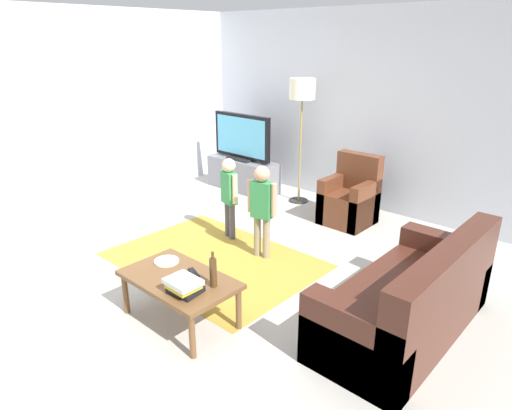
{
  "coord_description": "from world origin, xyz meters",
  "views": [
    {
      "loc": [
        3.0,
        -2.7,
        2.3
      ],
      "look_at": [
        0.0,
        0.6,
        0.65
      ],
      "focal_mm": 31.77,
      "sensor_mm": 36.0,
      "label": 1
    }
  ],
  "objects_px": {
    "child_near_tv": "(229,191)",
    "child_center": "(262,204)",
    "couch": "(414,304)",
    "book_stack": "(184,286)",
    "coffee_table": "(179,282)",
    "floor_lamp": "(302,96)",
    "tv_remote": "(194,273)",
    "tv_stand": "(243,175)",
    "tv": "(242,138)",
    "bottle": "(213,272)",
    "plate": "(166,261)",
    "armchair": "(351,201)"
  },
  "relations": [
    {
      "from": "child_near_tv",
      "to": "child_center",
      "type": "xyz_separation_m",
      "value": [
        0.63,
        -0.13,
        0.03
      ]
    },
    {
      "from": "couch",
      "to": "book_stack",
      "type": "xyz_separation_m",
      "value": [
        -1.33,
        -1.27,
        0.19
      ]
    },
    {
      "from": "child_center",
      "to": "coffee_table",
      "type": "distance_m",
      "value": 1.43
    },
    {
      "from": "floor_lamp",
      "to": "coffee_table",
      "type": "height_order",
      "value": "floor_lamp"
    },
    {
      "from": "tv_remote",
      "to": "tv_stand",
      "type": "bearing_deg",
      "value": 148.63
    },
    {
      "from": "tv",
      "to": "child_near_tv",
      "type": "bearing_deg",
      "value": -50.71
    },
    {
      "from": "bottle",
      "to": "tv_remote",
      "type": "relative_size",
      "value": 1.8
    },
    {
      "from": "couch",
      "to": "bottle",
      "type": "xyz_separation_m",
      "value": [
        -1.23,
        -1.05,
        0.26
      ]
    },
    {
      "from": "tv",
      "to": "child_center",
      "type": "height_order",
      "value": "tv"
    },
    {
      "from": "tv",
      "to": "child_near_tv",
      "type": "height_order",
      "value": "tv"
    },
    {
      "from": "child_center",
      "to": "book_stack",
      "type": "relative_size",
      "value": 3.89
    },
    {
      "from": "tv_stand",
      "to": "tv",
      "type": "xyz_separation_m",
      "value": [
        0.0,
        -0.02,
        0.6
      ]
    },
    {
      "from": "child_center",
      "to": "book_stack",
      "type": "distance_m",
      "value": 1.59
    },
    {
      "from": "tv",
      "to": "bottle",
      "type": "xyz_separation_m",
      "value": [
        2.42,
        -2.84,
        -0.3
      ]
    },
    {
      "from": "couch",
      "to": "floor_lamp",
      "type": "relative_size",
      "value": 1.01
    },
    {
      "from": "book_stack",
      "to": "tv_stand",
      "type": "bearing_deg",
      "value": 126.95
    },
    {
      "from": "book_stack",
      "to": "plate",
      "type": "bearing_deg",
      "value": 156.89
    },
    {
      "from": "child_center",
      "to": "floor_lamp",
      "type": "bearing_deg",
      "value": 114.79
    },
    {
      "from": "tv_stand",
      "to": "child_center",
      "type": "height_order",
      "value": "child_center"
    },
    {
      "from": "floor_lamp",
      "to": "child_center",
      "type": "xyz_separation_m",
      "value": [
        0.8,
        -1.73,
        -0.92
      ]
    },
    {
      "from": "tv_stand",
      "to": "bottle",
      "type": "height_order",
      "value": "bottle"
    },
    {
      "from": "floor_lamp",
      "to": "child_center",
      "type": "height_order",
      "value": "floor_lamp"
    },
    {
      "from": "couch",
      "to": "coffee_table",
      "type": "bearing_deg",
      "value": -143.53
    },
    {
      "from": "tv",
      "to": "tv_remote",
      "type": "bearing_deg",
      "value": -52.72
    },
    {
      "from": "floor_lamp",
      "to": "plate",
      "type": "distance_m",
      "value": 3.31
    },
    {
      "from": "armchair",
      "to": "child_center",
      "type": "relative_size",
      "value": 0.86
    },
    {
      "from": "couch",
      "to": "floor_lamp",
      "type": "xyz_separation_m",
      "value": [
        -2.65,
        1.96,
        1.25
      ]
    },
    {
      "from": "floor_lamp",
      "to": "coffee_table",
      "type": "relative_size",
      "value": 1.78
    },
    {
      "from": "armchair",
      "to": "book_stack",
      "type": "relative_size",
      "value": 3.35
    },
    {
      "from": "floor_lamp",
      "to": "tv_remote",
      "type": "xyz_separation_m",
      "value": [
        1.15,
        -2.99,
        -1.11
      ]
    },
    {
      "from": "child_near_tv",
      "to": "floor_lamp",
      "type": "bearing_deg",
      "value": 96.17
    },
    {
      "from": "tv",
      "to": "child_center",
      "type": "bearing_deg",
      "value": -40.92
    },
    {
      "from": "tv_stand",
      "to": "coffee_table",
      "type": "xyz_separation_m",
      "value": [
        2.1,
        -2.96,
        0.13
      ]
    },
    {
      "from": "couch",
      "to": "floor_lamp",
      "type": "bearing_deg",
      "value": 143.46
    },
    {
      "from": "tv",
      "to": "child_near_tv",
      "type": "relative_size",
      "value": 1.11
    },
    {
      "from": "tv",
      "to": "plate",
      "type": "bearing_deg",
      "value": -57.68
    },
    {
      "from": "tv_stand",
      "to": "couch",
      "type": "relative_size",
      "value": 0.67
    },
    {
      "from": "tv_stand",
      "to": "floor_lamp",
      "type": "relative_size",
      "value": 0.67
    },
    {
      "from": "child_center",
      "to": "couch",
      "type": "bearing_deg",
      "value": -7.08
    },
    {
      "from": "child_near_tv",
      "to": "book_stack",
      "type": "distance_m",
      "value": 1.99
    },
    {
      "from": "couch",
      "to": "floor_lamp",
      "type": "height_order",
      "value": "floor_lamp"
    },
    {
      "from": "couch",
      "to": "floor_lamp",
      "type": "distance_m",
      "value": 3.53
    },
    {
      "from": "armchair",
      "to": "tv_remote",
      "type": "height_order",
      "value": "armchair"
    },
    {
      "from": "tv_stand",
      "to": "coffee_table",
      "type": "distance_m",
      "value": 3.63
    },
    {
      "from": "coffee_table",
      "to": "tv_remote",
      "type": "bearing_deg",
      "value": 67.38
    },
    {
      "from": "child_near_tv",
      "to": "bottle",
      "type": "xyz_separation_m",
      "value": [
        1.24,
        -1.4,
        -0.05
      ]
    },
    {
      "from": "book_stack",
      "to": "tv_remote",
      "type": "distance_m",
      "value": 0.3
    },
    {
      "from": "tv_stand",
      "to": "child_center",
      "type": "distance_m",
      "value": 2.43
    },
    {
      "from": "floor_lamp",
      "to": "plate",
      "type": "relative_size",
      "value": 8.09
    },
    {
      "from": "bottle",
      "to": "tv_remote",
      "type": "distance_m",
      "value": 0.3
    }
  ]
}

